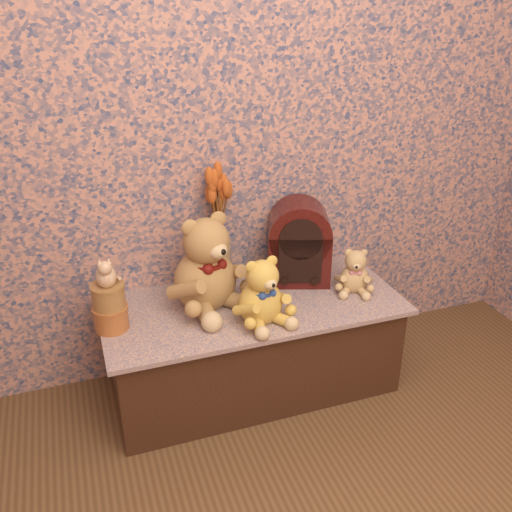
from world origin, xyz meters
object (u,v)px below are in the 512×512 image
Objects in this scene: teddy_medium at (261,287)px; biscuit_tin_lower at (111,318)px; cat_figurine at (105,270)px; ceramic_vase at (219,266)px; teddy_small at (355,268)px; teddy_large at (204,258)px; cathedral_radio at (299,241)px.

biscuit_tin_lower is (-0.57, 0.13, -0.10)m from teddy_medium.
cat_figurine is at bearing 154.66° from teddy_medium.
biscuit_tin_lower is at bearing 154.66° from teddy_medium.
cat_figurine is (-0.49, -0.21, 0.16)m from ceramic_vase.
cat_figurine is at bearing 0.00° from biscuit_tin_lower.
teddy_medium reaches higher than teddy_small.
teddy_large is at bearing -163.54° from teddy_small.
teddy_small is 1.17× the size of ceramic_vase.
teddy_large reaches higher than biscuit_tin_lower.
ceramic_vase reaches higher than biscuit_tin_lower.
cat_figurine is (-0.57, 0.13, 0.11)m from teddy_medium.
cat_figurine is at bearing 168.11° from teddy_large.
cathedral_radio reaches higher than teddy_small.
biscuit_tin_lower is (-0.84, -0.14, -0.14)m from cathedral_radio.
teddy_medium is 0.48m from teddy_small.
teddy_medium is 0.59m from cat_figurine.
cathedral_radio is (0.45, 0.08, -0.03)m from teddy_large.
biscuit_tin_lower is at bearing -157.00° from teddy_small.
cat_figurine reaches higher than ceramic_vase.
teddy_large is 2.37× the size of ceramic_vase.
teddy_small reaches higher than ceramic_vase.
teddy_medium is 0.78× the size of cathedral_radio.
teddy_small is at bearing -1.72° from biscuit_tin_lower.
ceramic_vase is 0.56m from cat_figurine.
teddy_large is at bearing 8.99° from biscuit_tin_lower.
ceramic_vase is (0.10, 0.15, -0.12)m from teddy_large.
teddy_small is 0.56× the size of cathedral_radio.
teddy_large is 0.27m from teddy_medium.
cathedral_radio is at bearing -11.77° from ceramic_vase.
cat_figurine reaches higher than teddy_small.
cathedral_radio is 2.90× the size of biscuit_tin_lower.
cathedral_radio is 0.37m from ceramic_vase.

